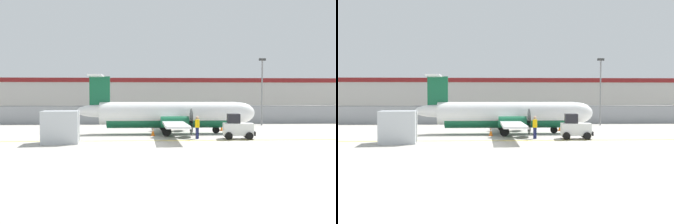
% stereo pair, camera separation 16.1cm
% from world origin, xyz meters
% --- Properties ---
extents(ground_plane, '(140.00, 140.00, 0.01)m').
position_xyz_m(ground_plane, '(0.00, 2.00, 0.00)').
color(ground_plane, '#ADA89E').
extents(perimeter_fence, '(98.00, 0.10, 2.10)m').
position_xyz_m(perimeter_fence, '(0.00, 18.00, 1.12)').
color(perimeter_fence, gray).
rests_on(perimeter_fence, ground).
extents(parking_lot_strip, '(98.00, 17.00, 0.12)m').
position_xyz_m(parking_lot_strip, '(0.00, 29.50, 0.06)').
color(parking_lot_strip, '#38383A').
rests_on(parking_lot_strip, ground).
extents(background_building, '(91.00, 8.10, 6.50)m').
position_xyz_m(background_building, '(0.00, 47.99, 3.26)').
color(background_building, beige).
rests_on(background_building, ground).
extents(commuter_airplane, '(15.17, 16.02, 4.92)m').
position_xyz_m(commuter_airplane, '(0.93, 6.99, 1.60)').
color(commuter_airplane, white).
rests_on(commuter_airplane, ground).
extents(baggage_tug, '(2.43, 1.57, 1.88)m').
position_xyz_m(baggage_tug, '(5.59, 2.84, 0.86)').
color(baggage_tug, silver).
rests_on(baggage_tug, ground).
extents(ground_crew_worker, '(0.47, 0.50, 1.70)m').
position_xyz_m(ground_crew_worker, '(2.59, 3.02, 0.95)').
color(ground_crew_worker, '#191E4C').
rests_on(ground_crew_worker, ground).
extents(cargo_container, '(2.61, 2.26, 2.20)m').
position_xyz_m(cargo_container, '(-7.02, 0.94, 1.10)').
color(cargo_container, '#B7BCC1').
rests_on(cargo_container, ground).
extents(traffic_cone_near_left, '(0.36, 0.36, 0.64)m').
position_xyz_m(traffic_cone_near_left, '(-0.70, 5.24, 0.31)').
color(traffic_cone_near_left, orange).
rests_on(traffic_cone_near_left, ground).
extents(traffic_cone_near_right, '(0.36, 0.36, 0.64)m').
position_xyz_m(traffic_cone_near_right, '(5.68, 9.30, 0.31)').
color(traffic_cone_near_right, orange).
rests_on(traffic_cone_near_right, ground).
extents(parked_car_0, '(4.26, 2.12, 1.58)m').
position_xyz_m(parked_car_0, '(-13.65, 32.19, 0.89)').
color(parked_car_0, navy).
rests_on(parked_car_0, parking_lot_strip).
extents(parked_car_1, '(4.21, 2.01, 1.58)m').
position_xyz_m(parked_car_1, '(-8.88, 29.72, 0.89)').
color(parked_car_1, slate).
rests_on(parked_car_1, parking_lot_strip).
extents(parked_car_2, '(4.26, 2.11, 1.58)m').
position_xyz_m(parked_car_2, '(-2.62, 24.85, 0.89)').
color(parked_car_2, '#B28C19').
rests_on(parked_car_2, parking_lot_strip).
extents(parked_car_3, '(4.33, 2.29, 1.58)m').
position_xyz_m(parked_car_3, '(3.67, 35.58, 0.89)').
color(parked_car_3, '#19662D').
rests_on(parked_car_3, parking_lot_strip).
extents(parked_car_4, '(4.23, 2.05, 1.58)m').
position_xyz_m(parked_car_4, '(9.35, 27.15, 0.89)').
color(parked_car_4, gray).
rests_on(parked_car_4, parking_lot_strip).
extents(parked_car_5, '(4.36, 2.36, 1.58)m').
position_xyz_m(parked_car_5, '(14.27, 27.79, 0.89)').
color(parked_car_5, silver).
rests_on(parked_car_5, parking_lot_strip).
extents(apron_light_pole, '(0.70, 0.30, 7.27)m').
position_xyz_m(apron_light_pole, '(11.27, 15.36, 4.30)').
color(apron_light_pole, slate).
rests_on(apron_light_pole, ground).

